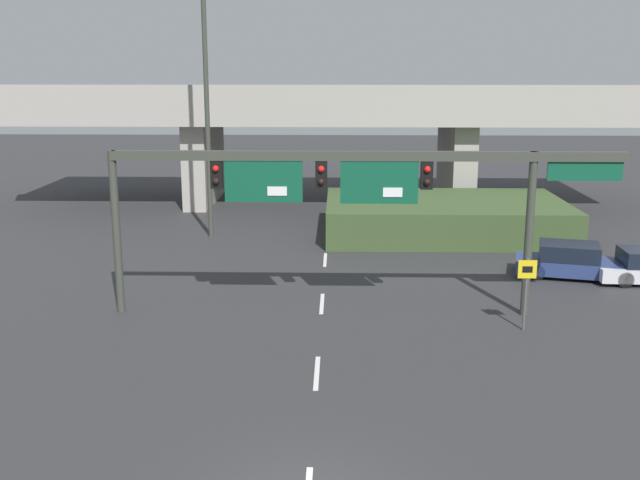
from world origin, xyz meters
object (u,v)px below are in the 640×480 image
at_px(speed_limit_sign, 526,284).
at_px(highway_light_pole_near, 206,70).
at_px(parked_sedan_near_right, 572,261).
at_px(signal_gantry, 351,181).

xyz_separation_m(speed_limit_sign, highway_light_pole_near, (-12.56, 13.48, 6.69)).
distance_m(speed_limit_sign, parked_sedan_near_right, 7.41).
bearing_deg(highway_light_pole_near, signal_gantry, -60.05).
distance_m(signal_gantry, highway_light_pole_near, 14.22).
height_order(highway_light_pole_near, parked_sedan_near_right, highway_light_pole_near).
height_order(speed_limit_sign, highway_light_pole_near, highway_light_pole_near).
bearing_deg(highway_light_pole_near, speed_limit_sign, -47.01).
relative_size(signal_gantry, speed_limit_sign, 7.15).
bearing_deg(speed_limit_sign, highway_light_pole_near, 132.99).
height_order(speed_limit_sign, parked_sedan_near_right, speed_limit_sign).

